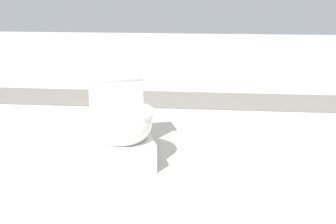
% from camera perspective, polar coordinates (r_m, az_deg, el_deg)
% --- Properties ---
extents(ground_plane, '(14.00, 14.00, 0.00)m').
position_cam_1_polar(ground_plane, '(2.47, -5.50, -6.82)').
color(ground_plane, '#A8A59E').
extents(gravel_strip, '(0.56, 8.00, 0.01)m').
position_cam_1_polar(gravel_strip, '(3.71, 6.00, 1.67)').
color(gravel_strip, '#605B56').
rests_on(gravel_strip, ground).
extents(toilet, '(0.71, 0.55, 0.52)m').
position_cam_1_polar(toilet, '(2.45, -7.00, -1.60)').
color(toilet, white).
rests_on(toilet, ground).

